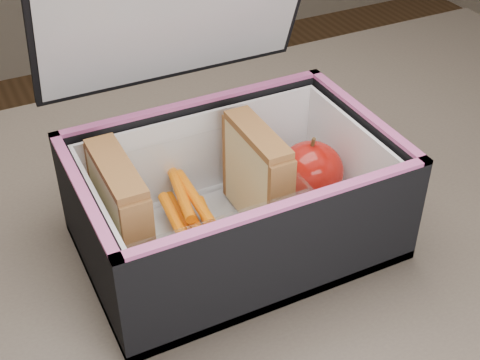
# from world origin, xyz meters

# --- Properties ---
(kitchen_table) EXTENTS (1.20, 0.80, 0.75)m
(kitchen_table) POSITION_xyz_m (0.00, 0.00, 0.66)
(kitchen_table) COLOR brown
(kitchen_table) RESTS_ON ground
(lunch_bag) EXTENTS (0.28, 0.25, 0.28)m
(lunch_bag) POSITION_xyz_m (-0.01, 0.05, 0.81)
(lunch_bag) COLOR black
(lunch_bag) RESTS_ON kitchen_table
(plastic_tub) EXTENTS (0.18, 0.13, 0.07)m
(plastic_tub) POSITION_xyz_m (-0.04, 0.05, 0.80)
(plastic_tub) COLOR white
(plastic_tub) RESTS_ON lunch_bag
(sandwich_left) EXTENTS (0.03, 0.09, 0.10)m
(sandwich_left) POSITION_xyz_m (-0.11, 0.05, 0.82)
(sandwich_left) COLOR #D2BF88
(sandwich_left) RESTS_ON plastic_tub
(sandwich_right) EXTENTS (0.02, 0.09, 0.10)m
(sandwich_right) POSITION_xyz_m (0.02, 0.05, 0.82)
(sandwich_right) COLOR #D2BF88
(sandwich_right) RESTS_ON plastic_tub
(carrot_sticks) EXTENTS (0.05, 0.15, 0.03)m
(carrot_sticks) POSITION_xyz_m (-0.04, 0.05, 0.78)
(carrot_sticks) COLOR orange
(carrot_sticks) RESTS_ON plastic_tub
(paper_napkin) EXTENTS (0.09, 0.09, 0.01)m
(paper_napkin) POSITION_xyz_m (0.08, 0.06, 0.77)
(paper_napkin) COLOR white
(paper_napkin) RESTS_ON lunch_bag
(red_apple) EXTENTS (0.07, 0.07, 0.07)m
(red_apple) POSITION_xyz_m (0.08, 0.05, 0.80)
(red_apple) COLOR #8D0901
(red_apple) RESTS_ON paper_napkin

